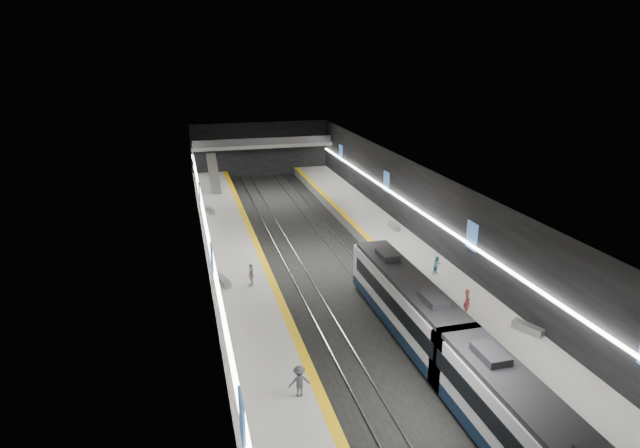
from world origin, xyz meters
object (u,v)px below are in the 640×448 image
object	(u,v)px
bench_right_far	(394,226)
passenger_left_b	(299,382)
bench_left_far	(210,211)
passenger_right_b	(437,265)
bench_left_near	(223,281)
train	(457,355)
passenger_right_a	(467,302)
bench_right_near	(528,328)
passenger_left_a	(251,275)
escalator	(214,173)

from	to	relation	value
bench_right_far	passenger_left_b	size ratio (longest dim) A/B	1.10
bench_left_far	passenger_right_b	bearing A→B (deg)	-61.45
bench_left_near	passenger_right_b	world-z (taller)	passenger_right_b
train	bench_left_far	distance (m)	36.36
passenger_right_a	bench_right_near	bearing A→B (deg)	-128.48
bench_right_far	passenger_left_b	xyz separation A→B (m)	(-15.17, -24.00, 0.65)
bench_left_far	passenger_left_b	xyz separation A→B (m)	(2.40, -34.25, 0.65)
bench_left_far	bench_right_far	distance (m)	20.34
passenger_left_a	train	bearing A→B (deg)	53.65
bench_right_near	bench_right_far	bearing A→B (deg)	67.81
escalator	bench_left_near	bearing A→B (deg)	-92.91
bench_right_near	passenger_left_b	bearing A→B (deg)	166.37
escalator	bench_right_near	world-z (taller)	escalator
train	escalator	xyz separation A→B (m)	(-10.00, 45.69, 0.70)
passenger_right_b	train	bearing A→B (deg)	-136.70
train	bench_right_far	bearing A→B (deg)	75.52
escalator	passenger_left_a	world-z (taller)	escalator
train	bench_left_far	world-z (taller)	train
passenger_right_a	passenger_left_a	world-z (taller)	passenger_left_a
escalator	passenger_left_b	world-z (taller)	escalator
escalator	bench_right_far	bearing A→B (deg)	-52.74
bench_right_near	passenger_left_a	bearing A→B (deg)	121.28
train	bench_right_far	world-z (taller)	train
train	bench_right_near	size ratio (longest dim) A/B	13.87
bench_right_far	passenger_left_a	distance (m)	18.56
escalator	passenger_left_a	size ratio (longest dim) A/B	4.37
passenger_right_a	passenger_left_b	distance (m)	14.40
bench_right_near	passenger_right_b	xyz separation A→B (m)	(-1.52, 9.83, 0.52)
train	passenger_right_b	bearing A→B (deg)	67.74
bench_right_far	bench_left_near	bearing A→B (deg)	-153.35
bench_right_near	passenger_right_b	bearing A→B (deg)	75.19
bench_right_near	passenger_right_b	world-z (taller)	passenger_right_b
train	passenger_right_b	world-z (taller)	train
escalator	bench_left_far	world-z (taller)	escalator
passenger_right_b	passenger_left_a	world-z (taller)	passenger_left_a
bench_left_near	bench_right_far	size ratio (longest dim) A/B	1.05
escalator	passenger_left_b	distance (m)	45.42
passenger_right_a	passenger_right_b	xyz separation A→B (m)	(1.07, 6.60, -0.13)
passenger_right_b	escalator	bearing A→B (deg)	90.53
escalator	passenger_right_a	distance (m)	41.90
bench_left_near	passenger_left_a	xyz separation A→B (m)	(2.09, -0.84, 0.67)
escalator	passenger_right_b	world-z (taller)	escalator
escalator	bench_left_far	bearing A→B (deg)	-96.62
bench_right_near	bench_left_near	bearing A→B (deg)	122.62
bench_left_near	passenger_left_a	size ratio (longest dim) A/B	1.11
passenger_left_b	bench_left_far	bearing A→B (deg)	-88.73
bench_right_near	passenger_left_b	world-z (taller)	passenger_left_b
bench_left_far	bench_right_near	bearing A→B (deg)	-68.99
passenger_left_b	bench_right_far	bearing A→B (deg)	-125.03
escalator	passenger_left_b	size ratio (longest dim) A/B	4.53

